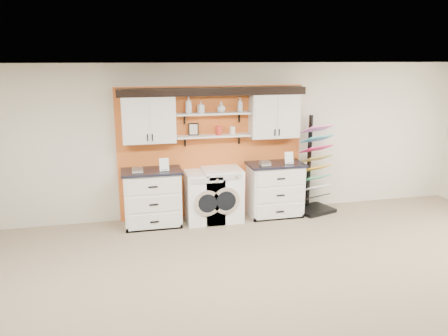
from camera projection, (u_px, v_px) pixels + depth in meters
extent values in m
plane|color=white|center=(299.00, 67.00, 3.88)|extent=(10.00, 10.00, 0.00)
plane|color=beige|center=(211.00, 141.00, 8.00)|extent=(10.00, 0.00, 10.00)
cube|color=#D16123|center=(212.00, 152.00, 8.02)|extent=(3.40, 0.07, 2.40)
cube|color=white|center=(149.00, 118.00, 7.45)|extent=(0.90, 0.34, 0.84)
cube|color=white|center=(136.00, 120.00, 7.23)|extent=(0.42, 0.01, 0.78)
cube|color=white|center=(162.00, 119.00, 7.33)|extent=(0.42, 0.01, 0.78)
cube|color=white|center=(274.00, 115.00, 7.94)|extent=(0.90, 0.34, 0.84)
cube|color=white|center=(266.00, 116.00, 7.73)|extent=(0.42, 0.01, 0.78)
cube|color=white|center=(289.00, 115.00, 7.82)|extent=(0.42, 0.01, 0.78)
cube|color=white|center=(213.00, 136.00, 7.78)|extent=(1.32, 0.28, 0.03)
cube|color=white|center=(213.00, 113.00, 7.68)|extent=(1.32, 0.28, 0.03)
cube|color=black|center=(213.00, 90.00, 7.60)|extent=(3.30, 0.40, 0.10)
cube|color=black|center=(215.00, 95.00, 7.44)|extent=(3.30, 0.04, 0.04)
cube|color=black|center=(193.00, 129.00, 7.72)|extent=(0.18, 0.02, 0.22)
cube|color=beige|center=(194.00, 129.00, 7.71)|extent=(0.14, 0.01, 0.18)
cylinder|color=red|center=(219.00, 130.00, 7.78)|extent=(0.11, 0.11, 0.16)
cylinder|color=silver|center=(232.00, 130.00, 7.84)|extent=(0.10, 0.10, 0.14)
cube|color=white|center=(152.00, 199.00, 7.65)|extent=(0.97, 0.60, 0.97)
cube|color=black|center=(155.00, 228.00, 7.50)|extent=(0.97, 0.06, 0.08)
cube|color=black|center=(151.00, 171.00, 7.52)|extent=(1.03, 0.66, 0.04)
cube|color=white|center=(153.00, 187.00, 7.28)|extent=(0.88, 0.02, 0.27)
cube|color=white|center=(154.00, 204.00, 7.36)|extent=(0.88, 0.02, 0.27)
cube|color=white|center=(154.00, 222.00, 7.44)|extent=(0.88, 0.02, 0.27)
cube|color=white|center=(275.00, 190.00, 8.14)|extent=(0.97, 0.60, 0.97)
cube|color=black|center=(279.00, 218.00, 8.00)|extent=(0.97, 0.06, 0.08)
cube|color=black|center=(275.00, 164.00, 8.02)|extent=(1.03, 0.66, 0.04)
cube|color=white|center=(281.00, 178.00, 7.78)|extent=(0.88, 0.02, 0.27)
cube|color=white|center=(280.00, 195.00, 7.85)|extent=(0.88, 0.02, 0.27)
cube|color=white|center=(280.00, 211.00, 7.93)|extent=(0.88, 0.02, 0.27)
cube|color=white|center=(204.00, 196.00, 7.85)|extent=(0.66, 0.66, 0.92)
cube|color=silver|center=(207.00, 181.00, 7.44)|extent=(0.56, 0.02, 0.10)
cylinder|color=silver|center=(207.00, 203.00, 7.54)|extent=(0.46, 0.05, 0.46)
cylinder|color=black|center=(208.00, 204.00, 7.52)|extent=(0.33, 0.03, 0.33)
cube|color=white|center=(222.00, 194.00, 7.92)|extent=(0.69, 0.66, 0.96)
cube|color=silver|center=(226.00, 177.00, 7.50)|extent=(0.59, 0.02, 0.10)
cylinder|color=silver|center=(226.00, 201.00, 7.61)|extent=(0.49, 0.05, 0.49)
cylinder|color=black|center=(226.00, 201.00, 7.58)|extent=(0.34, 0.03, 0.34)
cube|color=black|center=(314.00, 210.00, 8.43)|extent=(0.81, 0.74, 0.07)
cube|color=black|center=(309.00, 161.00, 8.37)|extent=(0.07, 0.07, 1.79)
cube|color=black|center=(314.00, 197.00, 8.39)|extent=(0.63, 0.47, 0.16)
cube|color=silver|center=(314.00, 188.00, 8.34)|extent=(0.63, 0.47, 0.16)
cube|color=#279163|center=(315.00, 178.00, 8.29)|extent=(0.63, 0.47, 0.16)
cube|color=orange|center=(315.00, 169.00, 8.25)|extent=(0.63, 0.47, 0.16)
cube|color=olive|center=(316.00, 159.00, 8.20)|extent=(0.63, 0.47, 0.16)
cube|color=#CE1860|center=(316.00, 149.00, 8.15)|extent=(0.63, 0.47, 0.16)
cube|color=#37A7C3|center=(317.00, 139.00, 8.11)|extent=(0.63, 0.47, 0.16)
cube|color=pink|center=(317.00, 129.00, 8.06)|extent=(0.63, 0.47, 0.16)
imported|color=silver|center=(189.00, 105.00, 7.55)|extent=(0.15, 0.15, 0.29)
imported|color=silver|center=(201.00, 107.00, 7.60)|extent=(0.12, 0.12, 0.21)
imported|color=silver|center=(221.00, 107.00, 7.69)|extent=(0.20, 0.20, 0.19)
imported|color=silver|center=(240.00, 105.00, 7.75)|extent=(0.13, 0.13, 0.26)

